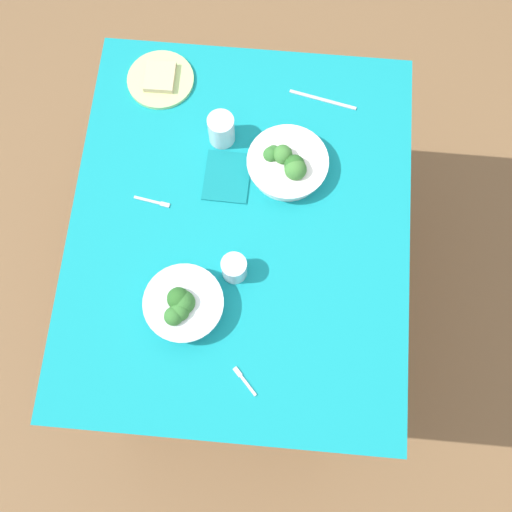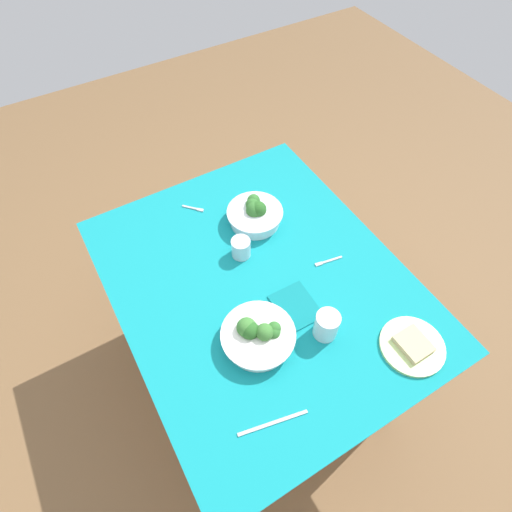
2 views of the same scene
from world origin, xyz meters
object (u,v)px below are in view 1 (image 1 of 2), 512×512
fork_by_near_bowl (154,202)px  table_knife_left (323,100)px  fork_by_far_bowl (244,380)px  broccoli_bowl_near (287,164)px  water_glass_center (234,268)px  bread_side_plate (160,79)px  broccoli_bowl_far (183,305)px  napkin_folded_upper (227,177)px  water_glass_side (221,129)px

fork_by_near_bowl → table_knife_left: bearing=48.8°
fork_by_far_bowl → table_knife_left: size_ratio=0.35×
broccoli_bowl_near → table_knife_left: broccoli_bowl_near is taller
water_glass_center → fork_by_near_bowl: size_ratio=0.71×
bread_side_plate → fork_by_far_bowl: bearing=-159.0°
broccoli_bowl_near → bread_side_plate: broccoli_bowl_near is taller
broccoli_bowl_far → napkin_folded_upper: bearing=-10.7°
broccoli_bowl_far → table_knife_left: (0.70, -0.35, -0.04)m
broccoli_bowl_near → napkin_folded_upper: size_ratio=1.48×
fork_by_far_bowl → fork_by_near_bowl: bearing=-10.5°
bread_side_plate → water_glass_center: 0.68m
table_knife_left → napkin_folded_upper: napkin_folded_upper is taller
broccoli_bowl_far → bread_side_plate: bearing=12.8°
fork_by_near_bowl → broccoli_bowl_near: bearing=30.0°
water_glass_side → fork_by_near_bowl: water_glass_side is taller
water_glass_center → fork_by_near_bowl: water_glass_center is taller
water_glass_side → table_knife_left: size_ratio=0.48×
water_glass_center → napkin_folded_upper: 0.30m
water_glass_side → table_knife_left: water_glass_side is taller
bread_side_plate → fork_by_near_bowl: bread_side_plate is taller
fork_by_far_bowl → table_knife_left: same height
fork_by_near_bowl → table_knife_left: size_ratio=0.51×
broccoli_bowl_far → table_knife_left: bearing=-26.5°
water_glass_center → fork_by_far_bowl: size_ratio=1.02×
broccoli_bowl_near → fork_by_far_bowl: 0.64m
fork_by_far_bowl → table_knife_left: bearing=-53.5°
water_glass_side → fork_by_far_bowl: bearing=-169.5°
broccoli_bowl_near → napkin_folded_upper: broccoli_bowl_near is taller
water_glass_side → fork_by_near_bowl: (-0.23, 0.18, -0.05)m
water_glass_center → water_glass_side: 0.43m
bread_side_plate → fork_by_near_bowl: 0.42m
broccoli_bowl_far → napkin_folded_upper: 0.42m
bread_side_plate → napkin_folded_upper: bread_side_plate is taller
fork_by_far_bowl → fork_by_near_bowl: (0.50, 0.31, -0.00)m
broccoli_bowl_far → table_knife_left: size_ratio=1.03×
broccoli_bowl_far → table_knife_left: 0.78m
bread_side_plate → fork_by_far_bowl: bread_side_plate is taller
water_glass_side → napkin_folded_upper: (-0.13, -0.03, -0.05)m
bread_side_plate → table_knife_left: bread_side_plate is taller
broccoli_bowl_far → fork_by_near_bowl: (0.31, 0.13, -0.04)m
fork_by_far_bowl → table_knife_left: 0.90m
broccoli_bowl_far → fork_by_near_bowl: 0.34m
bread_side_plate → fork_by_near_bowl: size_ratio=1.92×
broccoli_bowl_far → water_glass_center: size_ratio=2.85×
fork_by_far_bowl → fork_by_near_bowl: size_ratio=0.69×
broccoli_bowl_far → water_glass_center: bearing=-47.4°
water_glass_side → table_knife_left: 0.34m
water_glass_center → water_glass_side: size_ratio=0.74×
water_glass_center → bread_side_plate: bearing=25.8°
broccoli_bowl_far → fork_by_far_bowl: bearing=-134.9°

